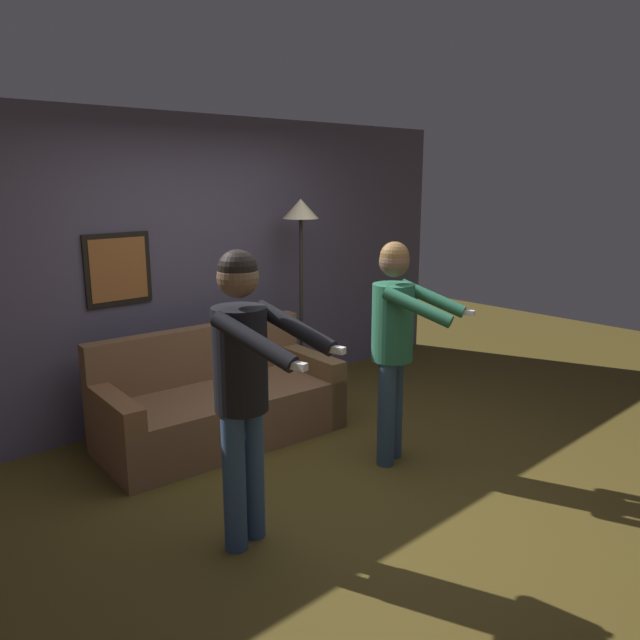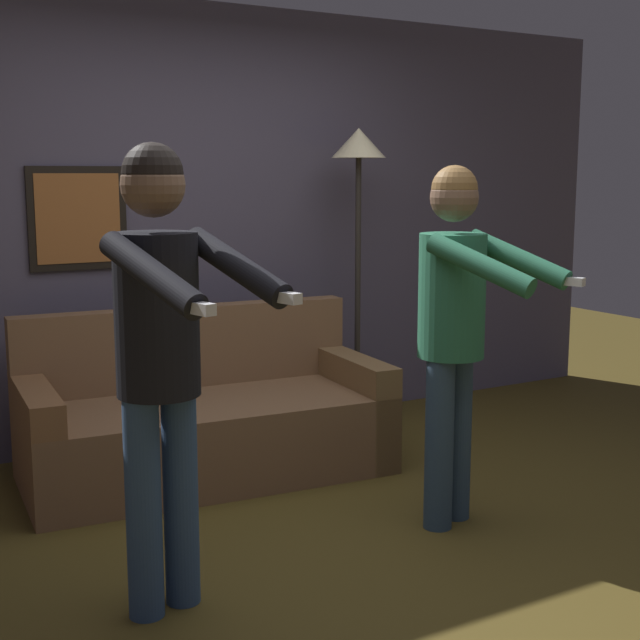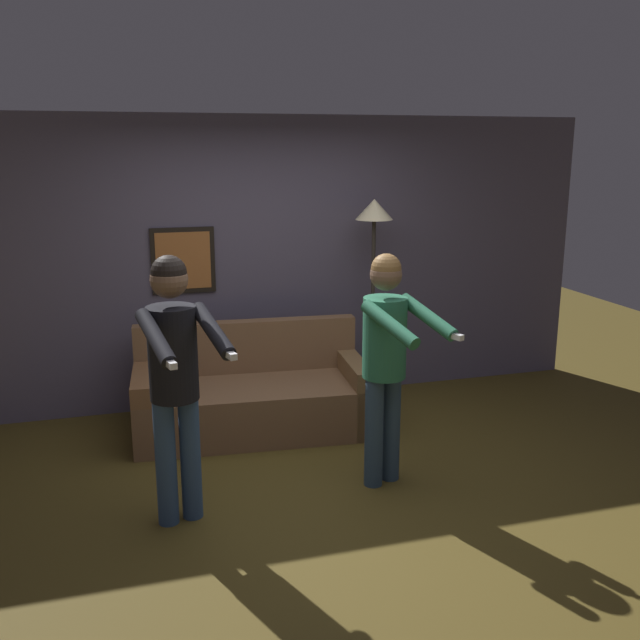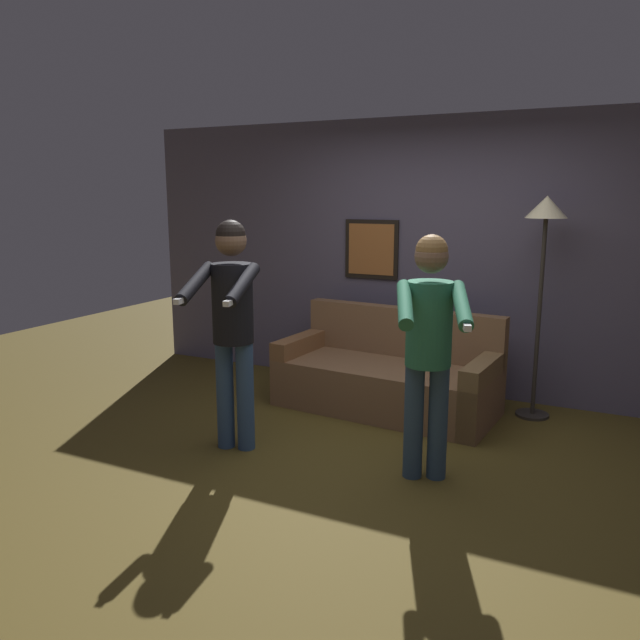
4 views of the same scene
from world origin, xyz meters
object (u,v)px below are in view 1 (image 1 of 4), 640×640
person_standing_right (395,333)px  person_standing_left (243,372)px  couch (219,406)px  torchiere_lamp (301,233)px

person_standing_right → person_standing_left: bearing=-174.5°
couch → person_standing_left: bearing=-118.0°
couch → torchiere_lamp: size_ratio=1.05×
torchiere_lamp → person_standing_left: (-1.92, -1.72, -0.53)m
couch → person_standing_right: bearing=-59.7°
person_standing_left → person_standing_right: (1.43, 0.14, -0.05)m
couch → person_standing_left: (-0.72, -1.36, 0.76)m
couch → torchiere_lamp: 1.80m
person_standing_left → couch: bearing=62.0°
person_standing_left → person_standing_right: 1.44m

